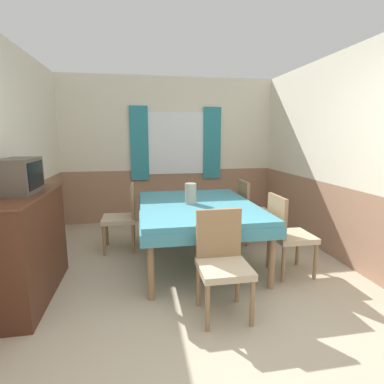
{
  "coord_description": "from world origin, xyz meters",
  "views": [
    {
      "loc": [
        -0.57,
        -1.86,
        1.58
      ],
      "look_at": [
        0.07,
        1.7,
        0.89
      ],
      "focal_mm": 28.0,
      "sensor_mm": 36.0,
      "label": 1
    }
  ],
  "objects": [
    {
      "name": "wall_back",
      "position": [
        0.01,
        3.65,
        1.31
      ],
      "size": [
        4.22,
        0.09,
        2.6
      ],
      "color": "silver",
      "rests_on": "ground_plane"
    },
    {
      "name": "chair_right_near",
      "position": [
        1.06,
        1.15,
        0.5
      ],
      "size": [
        0.44,
        0.44,
        0.92
      ],
      "rotation": [
        0.0,
        0.0,
        4.71
      ],
      "color": "#93704C",
      "rests_on": "ground_plane"
    },
    {
      "name": "chair_head_near",
      "position": [
        0.13,
        0.55,
        0.5
      ],
      "size": [
        0.44,
        0.44,
        0.92
      ],
      "rotation": [
        0.0,
        0.0,
        3.14
      ],
      "color": "#93704C",
      "rests_on": "ground_plane"
    },
    {
      "name": "wall_right",
      "position": [
        1.93,
        1.81,
        1.3
      ],
      "size": [
        0.05,
        4.03,
        2.6
      ],
      "color": "silver",
      "rests_on": "ground_plane"
    },
    {
      "name": "dining_table",
      "position": [
        0.13,
        1.7,
        0.64
      ],
      "size": [
        1.43,
        1.88,
        0.74
      ],
      "color": "teal",
      "rests_on": "ground_plane"
    },
    {
      "name": "ground_plane",
      "position": [
        0.0,
        0.0,
        0.0
      ],
      "size": [
        16.0,
        16.0,
        0.0
      ],
      "primitive_type": "plane",
      "color": "tan"
    },
    {
      "name": "sideboard",
      "position": [
        -1.67,
        1.12,
        0.53
      ],
      "size": [
        0.46,
        1.29,
        1.04
      ],
      "color": "#4C2819",
      "rests_on": "ground_plane"
    },
    {
      "name": "wall_left",
      "position": [
        -1.93,
        1.81,
        1.3
      ],
      "size": [
        0.05,
        4.03,
        2.6
      ],
      "color": "silver",
      "rests_on": "ground_plane"
    },
    {
      "name": "chair_left_far",
      "position": [
        -0.79,
        2.25,
        0.5
      ],
      "size": [
        0.44,
        0.44,
        0.92
      ],
      "rotation": [
        0.0,
        0.0,
        1.57
      ],
      "color": "#93704C",
      "rests_on": "ground_plane"
    },
    {
      "name": "tv",
      "position": [
        -1.68,
        1.18,
        1.2
      ],
      "size": [
        0.29,
        0.5,
        0.33
      ],
      "color": "#51473D",
      "rests_on": "sideboard"
    },
    {
      "name": "chair_right_far",
      "position": [
        1.06,
        2.25,
        0.5
      ],
      "size": [
        0.44,
        0.44,
        0.92
      ],
      "rotation": [
        0.0,
        0.0,
        4.71
      ],
      "color": "#93704C",
      "rests_on": "ground_plane"
    },
    {
      "name": "vase",
      "position": [
        0.05,
        1.72,
        0.87
      ],
      "size": [
        0.14,
        0.14,
        0.25
      ],
      "color": "#A39989",
      "rests_on": "dining_table"
    }
  ]
}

